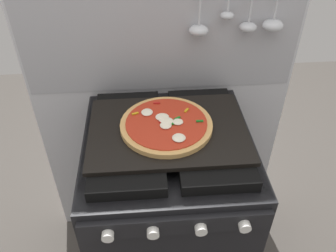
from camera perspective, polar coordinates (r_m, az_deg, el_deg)
kitchen_backsplash at (r=1.54m, az=-0.84°, el=3.88°), size 1.10×0.09×1.55m
stove at (r=1.54m, az=0.01°, el=-13.90°), size 0.60×0.64×0.90m
baking_tray at (r=1.21m, az=0.00°, el=-0.66°), size 0.54×0.38×0.02m
pizza_left at (r=1.20m, az=-0.28°, el=0.24°), size 0.32×0.32×0.03m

